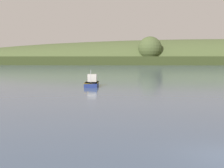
# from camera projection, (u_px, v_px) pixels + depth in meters

# --- Properties ---
(far_shoreline_hill) EXTENTS (579.99, 101.53, 37.07)m
(far_shoreline_hill) POSITION_uv_depth(u_px,v_px,m) (221.00, 64.00, 239.30)
(far_shoreline_hill) COLOR #35401E
(far_shoreline_hill) RESTS_ON ground
(fishing_boat_moored) EXTENTS (2.10, 5.08, 3.02)m
(fishing_boat_moored) POSITION_uv_depth(u_px,v_px,m) (92.00, 84.00, 46.93)
(fishing_boat_moored) COLOR navy
(fishing_boat_moored) RESTS_ON ground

